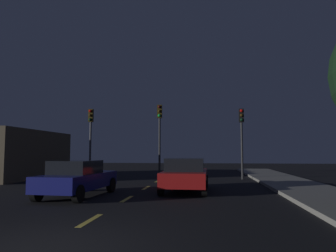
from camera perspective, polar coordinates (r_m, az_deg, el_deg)
ground_plane at (r=12.95m, az=-6.73°, el=-12.52°), size 80.00×80.00×0.00m
sidewalk_curb_right at (r=13.36m, az=27.10°, el=-11.47°), size 3.00×40.00×0.15m
lane_stripe_second at (r=8.79m, az=-13.81°, el=-16.11°), size 0.16×1.60×0.01m
lane_stripe_third at (r=12.37m, az=-7.41°, el=-12.86°), size 0.16×1.60×0.01m
lane_stripe_fourth at (r=16.05m, az=-3.98°, el=-11.02°), size 0.16×1.60×0.01m
lane_stripe_fifth at (r=19.78m, az=-1.86°, el=-9.84°), size 0.16×1.60×0.01m
lane_stripe_sixth at (r=23.53m, az=-0.43°, el=-9.04°), size 0.16×1.60×0.01m
traffic_signal_left at (r=22.86m, az=-13.75°, el=-0.59°), size 0.32×0.38×4.79m
traffic_signal_center at (r=21.63m, az=-1.53°, el=-0.13°), size 0.32×0.38×5.01m
traffic_signal_right at (r=21.50m, az=13.08°, el=-0.60°), size 0.32×0.38×4.65m
car_stopped_ahead at (r=14.56m, az=3.16°, el=-8.68°), size 2.03×4.38×1.49m
car_adjacent_lane at (r=13.34m, az=-15.93°, el=-8.97°), size 2.04×4.38×1.43m
storefront_left at (r=24.50m, az=-26.61°, el=-4.59°), size 5.00×8.45×3.23m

